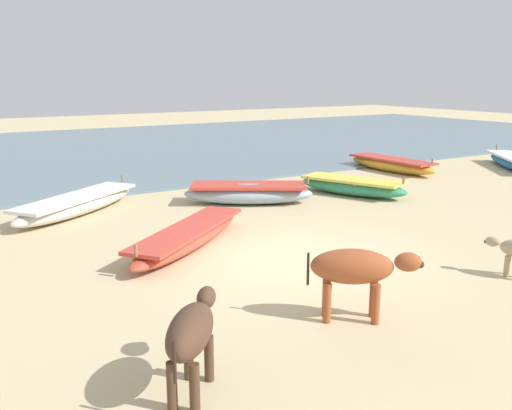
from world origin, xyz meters
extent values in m
plane|color=#CCB789|center=(0.00, 0.00, 0.00)|extent=(80.00, 80.00, 0.00)
cube|color=slate|center=(0.00, 17.00, 0.04)|extent=(60.00, 20.00, 0.08)
cube|color=olive|center=(12.98, 4.41, 0.34)|extent=(0.69, 0.56, 0.04)
cylinder|color=olive|center=(13.93, 5.70, 0.54)|extent=(0.06, 0.06, 0.20)
ellipsoid|color=gold|center=(8.63, 6.08, 0.23)|extent=(1.10, 3.79, 0.46)
cube|color=#CC3F33|center=(8.63, 6.08, 0.43)|extent=(1.07, 3.34, 0.07)
cube|color=olive|center=(8.64, 5.79, 0.36)|extent=(0.80, 0.16, 0.04)
cylinder|color=olive|center=(8.71, 4.35, 0.56)|extent=(0.06, 0.06, 0.20)
ellipsoid|color=beige|center=(-2.42, 5.56, 0.23)|extent=(3.90, 3.21, 0.45)
cube|color=white|center=(-2.42, 5.56, 0.42)|extent=(3.49, 2.90, 0.07)
cube|color=olive|center=(-2.17, 5.75, 0.35)|extent=(0.56, 0.71, 0.04)
cylinder|color=olive|center=(-0.88, 6.69, 0.55)|extent=(0.06, 0.06, 0.20)
ellipsoid|color=#338C66|center=(4.78, 3.76, 0.23)|extent=(2.12, 3.33, 0.47)
cube|color=#EAD84C|center=(4.78, 3.76, 0.43)|extent=(1.96, 2.97, 0.07)
cube|color=olive|center=(4.87, 3.53, 0.36)|extent=(0.79, 0.42, 0.04)
cylinder|color=olive|center=(5.35, 2.39, 0.57)|extent=(0.06, 0.06, 0.20)
ellipsoid|color=#B74733|center=(-1.26, 1.69, 0.20)|extent=(3.75, 3.19, 0.40)
cube|color=#CC3F33|center=(-1.26, 1.69, 0.37)|extent=(3.35, 2.87, 0.07)
cube|color=olive|center=(-1.51, 1.50, 0.31)|extent=(0.52, 0.62, 0.04)
cylinder|color=olive|center=(-2.76, 0.51, 0.50)|extent=(0.06, 0.06, 0.20)
ellipsoid|color=#8CA5B7|center=(1.72, 4.37, 0.26)|extent=(3.44, 2.70, 0.53)
cube|color=#CC3F33|center=(1.72, 4.37, 0.49)|extent=(3.08, 2.47, 0.07)
cube|color=olive|center=(1.93, 4.23, 0.41)|extent=(0.59, 0.84, 0.04)
cylinder|color=olive|center=(3.04, 3.55, 0.63)|extent=(0.06, 0.06, 0.20)
ellipsoid|color=#9E4C28|center=(-0.81, -2.55, 0.77)|extent=(1.17, 1.02, 0.49)
ellipsoid|color=#9E4C28|center=(-0.21, -2.98, 0.85)|extent=(0.43, 0.40, 0.27)
sphere|color=#2D2119|center=(-0.07, -3.08, 0.82)|extent=(0.14, 0.14, 0.10)
cylinder|color=#9E4C28|center=(-0.47, -2.64, 0.28)|extent=(0.11, 0.11, 0.56)
cylinder|color=#9E4C28|center=(-0.62, -2.84, 0.28)|extent=(0.11, 0.11, 0.56)
cylinder|color=#9E4C28|center=(-1.00, -2.25, 0.28)|extent=(0.11, 0.11, 0.56)
cylinder|color=#9E4C28|center=(-1.14, -2.45, 0.28)|extent=(0.11, 0.11, 0.56)
cylinder|color=#2D2119|center=(-1.29, -2.20, 0.72)|extent=(0.04, 0.04, 0.46)
ellipsoid|color=tan|center=(2.50, -2.35, 0.55)|extent=(0.22, 0.27, 0.17)
sphere|color=#2D2119|center=(2.46, -2.26, 0.53)|extent=(0.09, 0.09, 0.07)
cylinder|color=tan|center=(2.54, -2.63, 0.18)|extent=(0.07, 0.07, 0.36)
cylinder|color=tan|center=(2.68, -2.57, 0.18)|extent=(0.07, 0.07, 0.36)
ellipsoid|color=#4C3323|center=(-3.49, -3.10, 0.73)|extent=(1.02, 1.09, 0.47)
ellipsoid|color=#4C3323|center=(-3.03, -2.57, 0.81)|extent=(0.39, 0.40, 0.25)
sphere|color=#2D2119|center=(-2.93, -2.45, 0.78)|extent=(0.14, 0.14, 0.10)
cylinder|color=#4C3323|center=(-3.37, -2.79, 0.27)|extent=(0.11, 0.11, 0.53)
cylinder|color=#4C3323|center=(-3.20, -2.94, 0.27)|extent=(0.11, 0.11, 0.53)
cylinder|color=#4C3323|center=(-3.78, -3.26, 0.27)|extent=(0.11, 0.11, 0.53)
cylinder|color=#4C3323|center=(-3.60, -3.42, 0.27)|extent=(0.11, 0.11, 0.53)
cylinder|color=#2D2119|center=(-3.85, -3.53, 0.68)|extent=(0.03, 0.03, 0.44)
camera|label=1|loc=(-5.73, -7.99, 3.30)|focal=39.43mm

